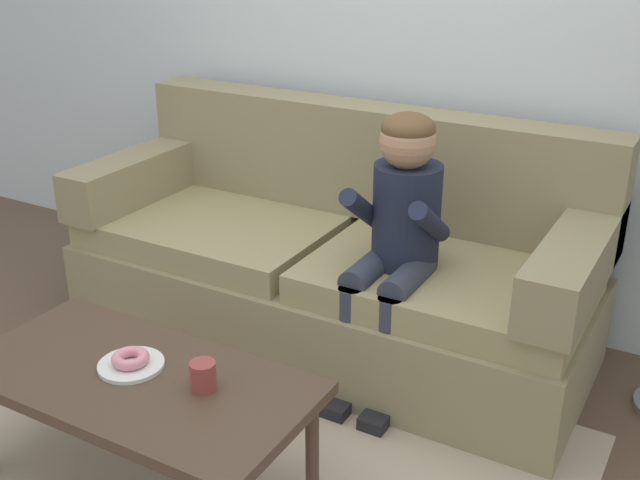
% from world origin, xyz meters
% --- Properties ---
extents(ground, '(10.00, 10.00, 0.00)m').
position_xyz_m(ground, '(0.00, 0.00, 0.00)').
color(ground, brown).
extents(wall_back, '(8.00, 0.10, 2.80)m').
position_xyz_m(wall_back, '(0.00, 1.40, 1.40)').
color(wall_back, silver).
rests_on(wall_back, ground).
extents(couch, '(2.22, 0.90, 0.99)m').
position_xyz_m(couch, '(-0.15, 0.85, 0.35)').
color(couch, '#8C7F5B').
rests_on(couch, ground).
extents(coffee_table, '(1.13, 0.56, 0.43)m').
position_xyz_m(coffee_table, '(-0.21, -0.33, 0.39)').
color(coffee_table, '#4C3828').
rests_on(coffee_table, ground).
extents(person_child, '(0.34, 0.58, 1.10)m').
position_xyz_m(person_child, '(0.24, 0.64, 0.67)').
color(person_child, '#1E2338').
rests_on(person_child, ground).
extents(plate, '(0.21, 0.21, 0.01)m').
position_xyz_m(plate, '(-0.25, -0.30, 0.44)').
color(plate, white).
rests_on(plate, coffee_table).
extents(donut, '(0.17, 0.17, 0.04)m').
position_xyz_m(donut, '(-0.25, -0.30, 0.47)').
color(donut, pink).
rests_on(donut, plate).
extents(mug, '(0.08, 0.08, 0.09)m').
position_xyz_m(mug, '(0.02, -0.28, 0.48)').
color(mug, '#993D38').
rests_on(mug, coffee_table).
extents(toy_controller, '(0.23, 0.09, 0.05)m').
position_xyz_m(toy_controller, '(-0.57, 0.05, 0.03)').
color(toy_controller, red).
rests_on(toy_controller, ground).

